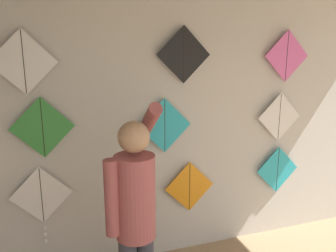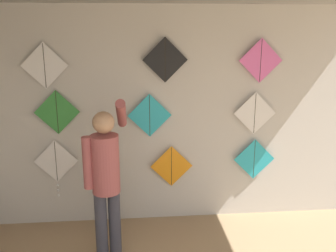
% 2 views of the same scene
% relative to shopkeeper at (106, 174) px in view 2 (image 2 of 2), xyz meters
% --- Properties ---
extents(back_panel, '(5.36, 0.06, 2.80)m').
position_rel_shopkeeper_xyz_m(back_panel, '(0.64, 0.94, 0.37)').
color(back_panel, beige).
rests_on(back_panel, ground).
extents(shopkeeper, '(0.45, 0.68, 1.82)m').
position_rel_shopkeeper_xyz_m(shopkeeper, '(0.00, 0.00, 0.00)').
color(shopkeeper, '#383842').
rests_on(shopkeeper, ground).
extents(kite_0, '(0.55, 0.04, 0.76)m').
position_rel_shopkeeper_xyz_m(kite_0, '(-0.69, 0.85, -0.18)').
color(kite_0, white).
extents(kite_1, '(0.55, 0.01, 0.55)m').
position_rel_shopkeeper_xyz_m(kite_1, '(0.78, 0.85, -0.26)').
color(kite_1, orange).
extents(kite_2, '(0.55, 0.01, 0.55)m').
position_rel_shopkeeper_xyz_m(kite_2, '(1.89, 0.85, -0.20)').
color(kite_2, '#28B2C6').
extents(kite_3, '(0.55, 0.01, 0.55)m').
position_rel_shopkeeper_xyz_m(kite_3, '(-0.63, 0.85, 0.49)').
color(kite_3, '#338C38').
extents(kite_4, '(0.55, 0.01, 0.55)m').
position_rel_shopkeeper_xyz_m(kite_4, '(0.51, 0.85, 0.43)').
color(kite_4, '#28B2C6').
extents(kite_5, '(0.55, 0.01, 0.55)m').
position_rel_shopkeeper_xyz_m(kite_5, '(1.86, 0.85, 0.43)').
color(kite_5, white).
extents(kite_6, '(0.55, 0.01, 0.55)m').
position_rel_shopkeeper_xyz_m(kite_6, '(-0.73, 0.85, 1.06)').
color(kite_6, white).
extents(kite_7, '(0.55, 0.01, 0.55)m').
position_rel_shopkeeper_xyz_m(kite_7, '(0.70, 0.85, 1.12)').
color(kite_7, black).
extents(kite_8, '(0.55, 0.01, 0.55)m').
position_rel_shopkeeper_xyz_m(kite_8, '(1.90, 0.85, 1.10)').
color(kite_8, pink).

